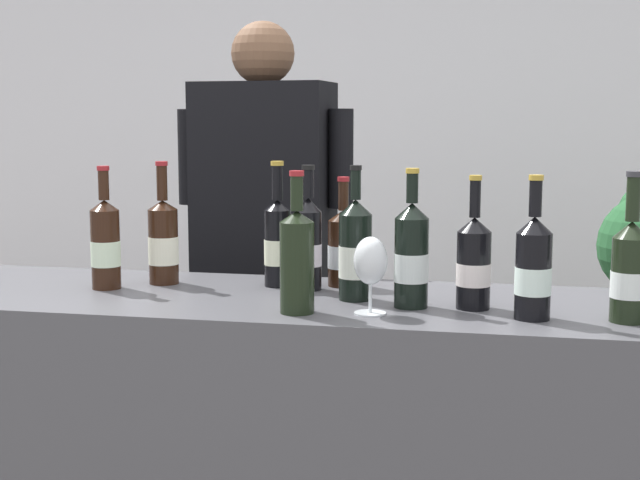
# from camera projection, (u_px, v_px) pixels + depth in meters

# --- Properties ---
(wall_back) EXTENTS (8.00, 0.10, 2.80)m
(wall_back) POSITION_uv_depth(u_px,v_px,m) (388.00, 126.00, 4.79)
(wall_back) COLOR white
(wall_back) RESTS_ON ground_plane
(counter) EXTENTS (2.24, 0.61, 0.98)m
(counter) POSITION_uv_depth(u_px,v_px,m) (254.00, 475.00, 2.39)
(counter) COLOR #4C4C51
(counter) RESTS_ON ground_plane
(wine_bottle_0) EXTENTS (0.07, 0.07, 0.33)m
(wine_bottle_0) POSITION_uv_depth(u_px,v_px,m) (308.00, 243.00, 2.38)
(wine_bottle_0) COLOR black
(wine_bottle_0) RESTS_ON counter
(wine_bottle_1) EXTENTS (0.08, 0.08, 0.34)m
(wine_bottle_1) POSITION_uv_depth(u_px,v_px,m) (163.00, 241.00, 2.47)
(wine_bottle_1) COLOR black
(wine_bottle_1) RESTS_ON counter
(wine_bottle_2) EXTENTS (0.08, 0.08, 0.33)m
(wine_bottle_2) POSITION_uv_depth(u_px,v_px,m) (105.00, 244.00, 2.40)
(wine_bottle_2) COLOR black
(wine_bottle_2) RESTS_ON counter
(wine_bottle_3) EXTENTS (0.07, 0.07, 0.34)m
(wine_bottle_3) POSITION_uv_depth(u_px,v_px,m) (278.00, 242.00, 2.44)
(wine_bottle_3) COLOR black
(wine_bottle_3) RESTS_ON counter
(wine_bottle_4) EXTENTS (0.08, 0.08, 0.32)m
(wine_bottle_4) POSITION_uv_depth(u_px,v_px,m) (474.00, 263.00, 2.15)
(wine_bottle_4) COLOR black
(wine_bottle_4) RESTS_ON counter
(wine_bottle_5) EXTENTS (0.08, 0.08, 0.34)m
(wine_bottle_5) POSITION_uv_depth(u_px,v_px,m) (630.00, 270.00, 2.00)
(wine_bottle_5) COLOR black
(wine_bottle_5) RESTS_ON counter
(wine_bottle_6) EXTENTS (0.08, 0.08, 0.34)m
(wine_bottle_6) POSITION_uv_depth(u_px,v_px,m) (297.00, 258.00, 2.09)
(wine_bottle_6) COLOR black
(wine_bottle_6) RESTS_ON counter
(wine_bottle_7) EXTENTS (0.08, 0.08, 0.34)m
(wine_bottle_7) POSITION_uv_depth(u_px,v_px,m) (411.00, 256.00, 2.16)
(wine_bottle_7) COLOR black
(wine_bottle_7) RESTS_ON counter
(wine_bottle_8) EXTENTS (0.08, 0.08, 0.33)m
(wine_bottle_8) POSITION_uv_depth(u_px,v_px,m) (533.00, 268.00, 2.03)
(wine_bottle_8) COLOR black
(wine_bottle_8) RESTS_ON counter
(wine_bottle_9) EXTENTS (0.08, 0.08, 0.34)m
(wine_bottle_9) POSITION_uv_depth(u_px,v_px,m) (355.00, 251.00, 2.25)
(wine_bottle_9) COLOR black
(wine_bottle_9) RESTS_ON counter
(wine_bottle_10) EXTENTS (0.09, 0.09, 0.30)m
(wine_bottle_10) POSITION_uv_depth(u_px,v_px,m) (343.00, 248.00, 2.44)
(wine_bottle_10) COLOR black
(wine_bottle_10) RESTS_ON counter
(wine_glass) EXTENTS (0.08, 0.08, 0.18)m
(wine_glass) POSITION_uv_depth(u_px,v_px,m) (370.00, 264.00, 2.08)
(wine_glass) COLOR silver
(wine_glass) RESTS_ON counter
(person_server) EXTENTS (0.60, 0.26, 1.75)m
(person_server) POSITION_uv_depth(u_px,v_px,m) (265.00, 295.00, 2.99)
(person_server) COLOR black
(person_server) RESTS_ON ground_plane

